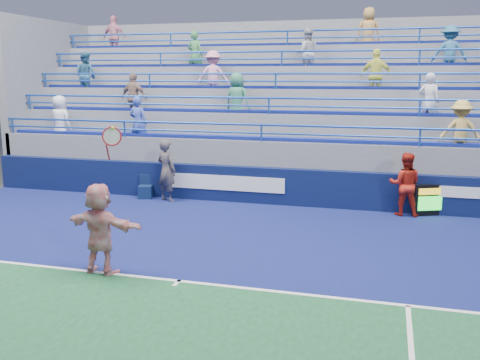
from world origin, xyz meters
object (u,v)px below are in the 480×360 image
(line_judge, at_px, (166,170))
(judge_chair, at_px, (146,191))
(tennis_player, at_px, (100,228))
(serve_speed_board, at_px, (436,200))
(ball_girl, at_px, (405,184))

(line_judge, bearing_deg, judge_chair, 12.83)
(judge_chair, distance_m, tennis_player, 6.47)
(serve_speed_board, bearing_deg, ball_girl, -166.45)
(tennis_player, bearing_deg, serve_speed_board, 43.70)
(serve_speed_board, relative_size, judge_chair, 1.66)
(serve_speed_board, xyz_separation_m, judge_chair, (-8.58, -0.19, -0.20))
(judge_chair, bearing_deg, line_judge, -9.88)
(judge_chair, distance_m, ball_girl, 7.77)
(serve_speed_board, height_order, judge_chair, serve_speed_board)
(judge_chair, bearing_deg, ball_girl, -0.07)
(judge_chair, xyz_separation_m, line_judge, (0.78, -0.14, 0.72))
(serve_speed_board, distance_m, ball_girl, 0.96)
(serve_speed_board, xyz_separation_m, ball_girl, (-0.83, -0.20, 0.43))
(line_judge, bearing_deg, tennis_player, 123.84)
(line_judge, relative_size, ball_girl, 1.09)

